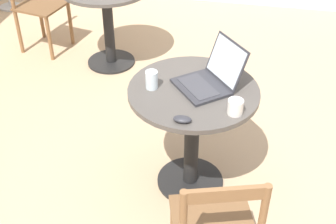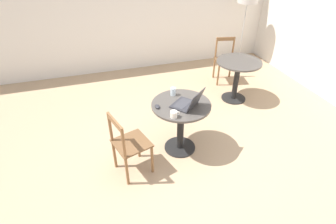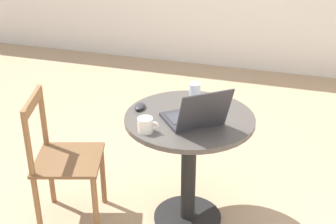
{
  "view_description": "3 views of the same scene",
  "coord_description": "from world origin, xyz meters",
  "px_view_note": "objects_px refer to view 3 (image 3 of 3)",
  "views": [
    {
      "loc": [
        -2.11,
        0.0,
        2.28
      ],
      "look_at": [
        0.09,
        0.46,
        0.61
      ],
      "focal_mm": 50.0,
      "sensor_mm": 36.0,
      "label": 1
    },
    {
      "loc": [
        -0.86,
        -2.37,
        2.58
      ],
      "look_at": [
        0.01,
        0.44,
        0.57
      ],
      "focal_mm": 28.0,
      "sensor_mm": 36.0,
      "label": 2
    },
    {
      "loc": [
        0.76,
        -2.1,
        2.0
      ],
      "look_at": [
        -0.05,
        0.54,
        0.65
      ],
      "focal_mm": 50.0,
      "sensor_mm": 36.0,
      "label": 3
    }
  ],
  "objects_px": {
    "chair_near_left": "(62,161)",
    "laptop": "(195,116)",
    "mug": "(146,125)",
    "drinking_glass": "(195,92)",
    "mouse": "(140,106)",
    "cafe_table_near": "(189,145)"
  },
  "relations": [
    {
      "from": "chair_near_left",
      "to": "laptop",
      "type": "distance_m",
      "value": 0.9
    },
    {
      "from": "cafe_table_near",
      "to": "chair_near_left",
      "type": "height_order",
      "value": "chair_near_left"
    },
    {
      "from": "chair_near_left",
      "to": "laptop",
      "type": "bearing_deg",
      "value": 10.58
    },
    {
      "from": "mouse",
      "to": "mug",
      "type": "xyz_separation_m",
      "value": [
        0.13,
        -0.27,
        0.03
      ]
    },
    {
      "from": "mug",
      "to": "drinking_glass",
      "type": "distance_m",
      "value": 0.52
    },
    {
      "from": "laptop",
      "to": "mug",
      "type": "bearing_deg",
      "value": -143.97
    },
    {
      "from": "chair_near_left",
      "to": "mouse",
      "type": "distance_m",
      "value": 0.6
    },
    {
      "from": "chair_near_left",
      "to": "laptop",
      "type": "height_order",
      "value": "laptop"
    },
    {
      "from": "cafe_table_near",
      "to": "laptop",
      "type": "height_order",
      "value": "laptop"
    },
    {
      "from": "mug",
      "to": "mouse",
      "type": "bearing_deg",
      "value": 116.53
    },
    {
      "from": "cafe_table_near",
      "to": "mug",
      "type": "distance_m",
      "value": 0.4
    },
    {
      "from": "mug",
      "to": "drinking_glass",
      "type": "height_order",
      "value": "drinking_glass"
    },
    {
      "from": "mouse",
      "to": "drinking_glass",
      "type": "distance_m",
      "value": 0.37
    },
    {
      "from": "chair_near_left",
      "to": "mug",
      "type": "height_order",
      "value": "chair_near_left"
    },
    {
      "from": "mouse",
      "to": "drinking_glass",
      "type": "xyz_separation_m",
      "value": [
        0.29,
        0.23,
        0.04
      ]
    },
    {
      "from": "chair_near_left",
      "to": "drinking_glass",
      "type": "bearing_deg",
      "value": 33.49
    },
    {
      "from": "chair_near_left",
      "to": "drinking_glass",
      "type": "distance_m",
      "value": 0.94
    },
    {
      "from": "chair_near_left",
      "to": "mug",
      "type": "xyz_separation_m",
      "value": [
        0.57,
        -0.02,
        0.35
      ]
    },
    {
      "from": "laptop",
      "to": "chair_near_left",
      "type": "bearing_deg",
      "value": -169.42
    },
    {
      "from": "mouse",
      "to": "cafe_table_near",
      "type": "bearing_deg",
      "value": -1.93
    },
    {
      "from": "cafe_table_near",
      "to": "chair_near_left",
      "type": "relative_size",
      "value": 0.89
    },
    {
      "from": "laptop",
      "to": "mug",
      "type": "relative_size",
      "value": 3.75
    }
  ]
}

